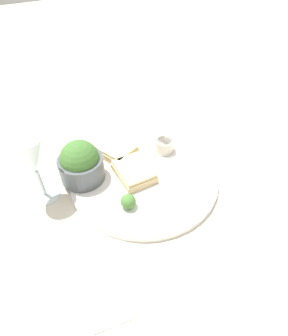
{
  "coord_description": "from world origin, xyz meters",
  "views": [
    {
      "loc": [
        -0.37,
        0.23,
        0.45
      ],
      "look_at": [
        0.0,
        0.0,
        0.03
      ],
      "focal_mm": 28.0,
      "sensor_mm": 36.0,
      "label": 1
    }
  ],
  "objects_px": {
    "sauce_ramekin": "(164,145)",
    "salad_bowl": "(81,163)",
    "napkin": "(96,291)",
    "wine_glass": "(31,158)",
    "cheese_toast_far": "(115,150)",
    "cheese_toast_near": "(134,172)"
  },
  "relations": [
    {
      "from": "sauce_ramekin",
      "to": "wine_glass",
      "type": "height_order",
      "value": "wine_glass"
    },
    {
      "from": "sauce_ramekin",
      "to": "cheese_toast_far",
      "type": "bearing_deg",
      "value": 63.02
    },
    {
      "from": "salad_bowl",
      "to": "cheese_toast_far",
      "type": "distance_m",
      "value": 0.11
    },
    {
      "from": "salad_bowl",
      "to": "wine_glass",
      "type": "distance_m",
      "value": 0.11
    },
    {
      "from": "cheese_toast_near",
      "to": "napkin",
      "type": "bearing_deg",
      "value": 135.66
    },
    {
      "from": "wine_glass",
      "to": "cheese_toast_far",
      "type": "bearing_deg",
      "value": -81.05
    },
    {
      "from": "sauce_ramekin",
      "to": "cheese_toast_near",
      "type": "height_order",
      "value": "sauce_ramekin"
    },
    {
      "from": "salad_bowl",
      "to": "sauce_ramekin",
      "type": "xyz_separation_m",
      "value": [
        -0.02,
        -0.21,
        -0.02
      ]
    },
    {
      "from": "wine_glass",
      "to": "napkin",
      "type": "xyz_separation_m",
      "value": [
        -0.25,
        -0.01,
        -0.11
      ]
    },
    {
      "from": "sauce_ramekin",
      "to": "cheese_toast_far",
      "type": "height_order",
      "value": "sauce_ramekin"
    },
    {
      "from": "salad_bowl",
      "to": "sauce_ramekin",
      "type": "distance_m",
      "value": 0.22
    },
    {
      "from": "salad_bowl",
      "to": "napkin",
      "type": "bearing_deg",
      "value": 161.36
    },
    {
      "from": "sauce_ramekin",
      "to": "napkin",
      "type": "height_order",
      "value": "sauce_ramekin"
    },
    {
      "from": "sauce_ramekin",
      "to": "wine_glass",
      "type": "distance_m",
      "value": 0.31
    },
    {
      "from": "wine_glass",
      "to": "cheese_toast_near",
      "type": "bearing_deg",
      "value": -108.42
    },
    {
      "from": "napkin",
      "to": "cheese_toast_near",
      "type": "bearing_deg",
      "value": -44.34
    },
    {
      "from": "sauce_ramekin",
      "to": "salad_bowl",
      "type": "bearing_deg",
      "value": 84.61
    },
    {
      "from": "salad_bowl",
      "to": "wine_glass",
      "type": "bearing_deg",
      "value": 85.59
    },
    {
      "from": "cheese_toast_far",
      "to": "wine_glass",
      "type": "xyz_separation_m",
      "value": [
        -0.03,
        0.19,
        0.08
      ]
    },
    {
      "from": "salad_bowl",
      "to": "wine_glass",
      "type": "height_order",
      "value": "wine_glass"
    },
    {
      "from": "cheese_toast_near",
      "to": "cheese_toast_far",
      "type": "height_order",
      "value": "same"
    },
    {
      "from": "cheese_toast_far",
      "to": "wine_glass",
      "type": "relative_size",
      "value": 0.76
    }
  ]
}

